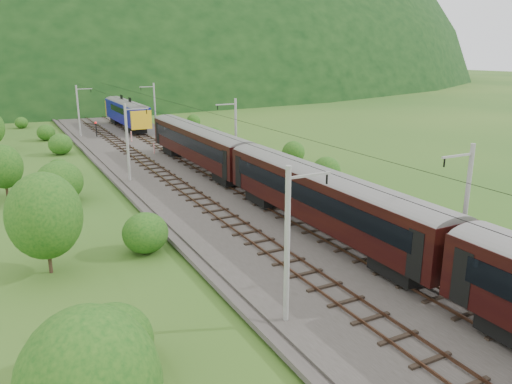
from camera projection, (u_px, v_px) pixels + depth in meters
name	position (u px, v px, depth m)	size (l,w,h in m)	color
ground	(380.00, 298.00, 28.13)	(600.00, 600.00, 0.00)	#235019
railbed	(288.00, 239.00, 36.62)	(14.00, 220.00, 0.30)	#38332D
track_left	(260.00, 241.00, 35.49)	(2.40, 220.00, 0.27)	brown
track_right	(316.00, 230.00, 37.62)	(2.40, 220.00, 0.27)	brown
catenary_left	(128.00, 141.00, 51.47)	(2.54, 192.28, 8.00)	gray
catenary_right	(235.00, 132.00, 56.92)	(2.54, 192.28, 8.00)	gray
overhead_wires	(290.00, 145.00, 34.72)	(4.83, 198.00, 0.03)	black
mountain_main	(30.00, 79.00, 249.88)	(504.00, 360.00, 244.00)	black
train	(322.00, 188.00, 36.20)	(3.26, 130.43, 5.68)	black
hazard_post_near	(131.00, 136.00, 74.83)	(0.17, 0.17, 1.55)	red
hazard_post_far	(154.00, 148.00, 66.02)	(0.15, 0.15, 1.43)	red
signal	(96.00, 128.00, 79.02)	(0.26, 0.26, 2.35)	black
vegetation_left	(73.00, 257.00, 26.94)	(13.42, 146.73, 6.89)	#144713
vegetation_right	(384.00, 194.00, 44.06)	(7.24, 108.44, 2.84)	#144713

